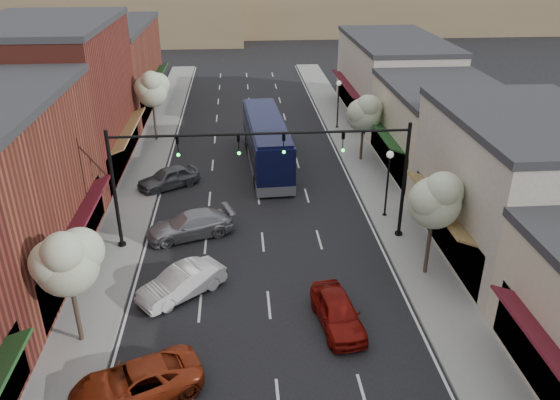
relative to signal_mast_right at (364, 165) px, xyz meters
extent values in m
plane|color=black|center=(-5.62, -8.00, -4.62)|extent=(160.00, 160.00, 0.00)
cube|color=gray|center=(-14.02, 10.50, -4.55)|extent=(2.80, 73.00, 0.15)
cube|color=gray|center=(2.78, 10.50, -4.55)|extent=(2.80, 73.00, 0.15)
cube|color=gray|center=(-12.62, 10.50, -4.55)|extent=(0.25, 73.00, 0.17)
cube|color=gray|center=(1.38, 10.50, -4.55)|extent=(0.25, 73.00, 0.17)
cube|color=black|center=(-15.72, -2.00, -3.02)|extent=(0.60, 11.90, 2.60)
cube|color=#55131E|center=(-14.92, -2.00, -1.52)|extent=(1.07, 9.80, 0.49)
cube|color=maroon|center=(-19.92, 12.00, 0.63)|extent=(9.00, 14.00, 10.50)
cube|color=#2D2D30|center=(-19.92, 12.00, 6.08)|extent=(9.20, 14.10, 0.40)
cube|color=black|center=(-15.72, 12.00, -3.02)|extent=(0.60, 11.90, 2.60)
cube|color=olive|center=(-14.92, 12.00, -1.52)|extent=(1.07, 9.80, 0.49)
cube|color=brown|center=(-19.92, 28.00, -0.62)|extent=(9.00, 18.00, 8.00)
cube|color=#2D2D30|center=(-19.92, 28.00, 3.58)|extent=(9.20, 18.10, 0.40)
cube|color=black|center=(-15.72, 28.00, -3.02)|extent=(0.60, 15.30, 2.60)
cube|color=#1C461D|center=(-14.92, 28.00, -1.52)|extent=(1.07, 12.60, 0.49)
cube|color=#55131E|center=(3.68, -14.00, -1.52)|extent=(1.07, 8.40, 0.49)
cube|color=beige|center=(8.18, -2.00, -0.87)|extent=(8.00, 12.00, 7.50)
cube|color=#2D2D30|center=(8.18, -2.00, 3.08)|extent=(8.20, 12.10, 0.40)
cube|color=black|center=(4.48, -2.00, -3.02)|extent=(0.60, 10.20, 2.60)
cube|color=olive|center=(3.68, -2.00, -1.52)|extent=(1.07, 8.40, 0.49)
cube|color=beige|center=(8.18, 10.00, -1.62)|extent=(8.00, 12.00, 6.00)
cube|color=#2D2D30|center=(8.18, 10.00, 1.58)|extent=(8.20, 12.10, 0.40)
cube|color=black|center=(4.48, 10.00, -3.02)|extent=(0.60, 10.20, 2.60)
cube|color=#1C461D|center=(3.68, 10.00, -1.52)|extent=(1.07, 8.40, 0.49)
cube|color=beige|center=(8.18, 24.00, -1.12)|extent=(8.00, 16.00, 7.00)
cube|color=#2D2D30|center=(8.18, 24.00, 2.58)|extent=(8.20, 16.10, 0.40)
cube|color=black|center=(4.48, 24.00, -3.02)|extent=(0.60, 13.60, 2.60)
cube|color=#55131E|center=(3.68, 24.00, -1.52)|extent=(1.07, 11.20, 0.49)
cube|color=#7A6647|center=(-30.62, 70.00, -0.62)|extent=(50.00, 20.00, 8.00)
cylinder|color=black|center=(2.38, 0.00, -4.47)|extent=(0.44, 0.44, 0.30)
cylinder|color=black|center=(2.38, 0.00, -1.12)|extent=(0.20, 0.20, 7.00)
cylinder|color=black|center=(-1.62, 0.00, 1.98)|extent=(8.00, 0.14, 0.14)
imported|color=black|center=(-1.22, 0.00, 1.38)|extent=(0.18, 0.46, 1.10)
sphere|color=#19E533|center=(-1.22, -0.12, 0.96)|extent=(0.18, 0.18, 0.18)
imported|color=black|center=(-4.42, 0.00, 1.38)|extent=(0.18, 0.46, 1.10)
sphere|color=#19E533|center=(-4.42, -0.12, 0.96)|extent=(0.18, 0.18, 0.18)
cylinder|color=black|center=(-13.62, 0.00, -4.47)|extent=(0.44, 0.44, 0.30)
cylinder|color=black|center=(-13.62, 0.00, -1.12)|extent=(0.20, 0.20, 7.00)
cylinder|color=black|center=(-9.62, 0.00, 1.98)|extent=(8.00, 0.14, 0.14)
imported|color=black|center=(-10.02, 0.00, 1.38)|extent=(0.18, 0.46, 1.10)
sphere|color=#19E533|center=(-10.02, -0.12, 0.96)|extent=(0.18, 0.18, 0.18)
imported|color=black|center=(-6.82, 0.00, 1.38)|extent=(0.18, 0.46, 1.10)
sphere|color=#19E533|center=(-6.82, -0.12, 0.96)|extent=(0.18, 0.18, 0.18)
cylinder|color=#47382B|center=(2.68, -4.00, -2.77)|extent=(0.20, 0.20, 3.71)
sphere|color=#99B087|center=(2.68, -4.00, -0.45)|extent=(2.60, 2.60, 2.60)
sphere|color=#99B087|center=(3.18, -3.70, 0.02)|extent=(2.00, 2.00, 2.00)
sphere|color=#99B087|center=(2.28, -4.30, -0.10)|extent=(1.90, 1.90, 1.90)
sphere|color=#99B087|center=(2.78, -4.50, 0.48)|extent=(1.70, 1.70, 1.70)
cylinder|color=#47382B|center=(2.68, 12.00, -2.96)|extent=(0.20, 0.20, 3.33)
sphere|color=#99B087|center=(2.68, 12.00, -0.88)|extent=(2.60, 2.60, 2.60)
sphere|color=#99B087|center=(3.18, 12.30, -0.46)|extent=(2.00, 2.00, 2.00)
sphere|color=#99B087|center=(2.28, 11.70, -0.57)|extent=(1.90, 1.90, 1.90)
sphere|color=#99B087|center=(2.78, 11.50, -0.05)|extent=(1.70, 1.70, 1.70)
cylinder|color=#47382B|center=(-13.92, -8.00, -2.86)|extent=(0.20, 0.20, 3.52)
sphere|color=#99B087|center=(-13.92, -8.00, -0.66)|extent=(2.60, 2.60, 2.60)
sphere|color=#99B087|center=(-13.42, -7.70, -0.22)|extent=(2.00, 2.00, 2.00)
sphere|color=#99B087|center=(-14.32, -8.30, -0.33)|extent=(1.90, 1.90, 1.90)
sphere|color=#99B087|center=(-13.82, -8.50, 0.22)|extent=(1.70, 1.70, 1.70)
cylinder|color=#47382B|center=(-13.92, 18.00, -2.70)|extent=(0.20, 0.20, 3.84)
sphere|color=#99B087|center=(-13.92, 18.00, -0.30)|extent=(2.60, 2.60, 2.60)
sphere|color=#99B087|center=(-13.42, 18.30, 0.18)|extent=(2.00, 2.00, 2.00)
sphere|color=#99B087|center=(-14.32, 17.70, 0.06)|extent=(1.90, 1.90, 1.90)
sphere|color=#99B087|center=(-13.82, 17.50, 0.66)|extent=(1.70, 1.70, 1.70)
cylinder|color=black|center=(2.18, 2.50, -4.52)|extent=(0.28, 0.28, 0.20)
cylinder|color=black|center=(2.18, 2.50, -2.62)|extent=(0.12, 0.12, 4.00)
sphere|color=white|center=(2.18, 2.50, -0.40)|extent=(0.44, 0.44, 0.44)
cylinder|color=black|center=(2.18, 20.00, -4.52)|extent=(0.28, 0.28, 0.20)
cylinder|color=black|center=(2.18, 20.00, -2.62)|extent=(0.12, 0.12, 4.00)
sphere|color=white|center=(2.18, 20.00, -0.40)|extent=(0.44, 0.44, 0.44)
cube|color=black|center=(-4.75, 11.60, -2.63)|extent=(3.29, 12.23, 3.08)
cube|color=#595B60|center=(-4.75, 11.60, -4.07)|extent=(3.31, 12.25, 0.71)
cube|color=black|center=(-4.75, 11.60, -2.20)|extent=(3.29, 11.26, 1.11)
cube|color=black|center=(-4.75, 11.60, -1.04)|extent=(3.05, 11.73, 0.25)
cube|color=black|center=(-4.42, 5.61, -2.00)|extent=(2.10, 0.20, 1.21)
cylinder|color=black|center=(-5.71, 7.30, -4.10)|extent=(0.38, 1.06, 1.05)
cylinder|color=black|center=(-3.33, 7.44, -4.10)|extent=(0.38, 1.06, 1.05)
cylinder|color=black|center=(-6.15, 15.36, -4.10)|extent=(0.38, 1.06, 1.05)
cylinder|color=black|center=(-3.78, 15.49, -4.10)|extent=(0.38, 1.06, 1.05)
cylinder|color=black|center=(-6.08, 13.95, -4.10)|extent=(0.38, 1.06, 1.05)
cylinder|color=black|center=(-3.70, 14.08, -4.10)|extent=(0.38, 1.06, 1.05)
imported|color=maroon|center=(-2.61, -7.74, -3.89)|extent=(2.30, 4.52, 1.47)
imported|color=maroon|center=(-11.00, -11.39, -3.93)|extent=(5.50, 4.02, 1.39)
imported|color=silver|center=(-9.82, -4.87, -3.89)|extent=(4.45, 3.99, 1.47)
imported|color=#A0A1A5|center=(-9.82, 1.04, -3.89)|extent=(5.47, 3.53, 1.47)
imported|color=#54565B|center=(-11.82, 8.12, -3.88)|extent=(4.64, 3.84, 1.49)
camera|label=1|loc=(-6.74, -27.36, 11.40)|focal=35.00mm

